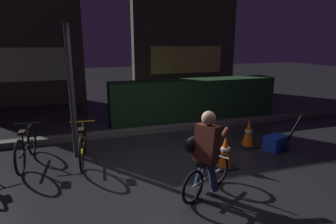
% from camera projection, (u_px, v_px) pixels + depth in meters
% --- Properties ---
extents(ground_plane, '(40.00, 40.00, 0.00)m').
position_uv_depth(ground_plane, '(168.00, 172.00, 4.84)').
color(ground_plane, black).
extents(sidewalk_curb, '(12.00, 0.24, 0.12)m').
position_uv_depth(sidewalk_curb, '(140.00, 131.00, 6.85)').
color(sidewalk_curb, '#56544F').
rests_on(sidewalk_curb, ground).
extents(hedge_row, '(4.80, 0.70, 1.12)m').
position_uv_depth(hedge_row, '(194.00, 99.00, 8.10)').
color(hedge_row, '#19381C').
rests_on(hedge_row, ground).
extents(storefront_left, '(4.13, 0.54, 4.81)m').
position_uv_depth(storefront_left, '(16.00, 34.00, 9.32)').
color(storefront_left, '#42382D').
rests_on(storefront_left, ground).
extents(storefront_right, '(4.42, 0.54, 4.96)m').
position_uv_depth(storefront_right, '(185.00, 33.00, 11.80)').
color(storefront_right, '#42382D').
rests_on(storefront_right, ground).
extents(street_post, '(0.10, 0.10, 2.48)m').
position_uv_depth(street_post, '(72.00, 93.00, 5.21)').
color(street_post, '#2D2D33').
rests_on(street_post, ground).
extents(parked_bike_left_mid, '(0.46, 1.51, 0.70)m').
position_uv_depth(parked_bike_left_mid, '(26.00, 147.00, 5.11)').
color(parked_bike_left_mid, black).
rests_on(parked_bike_left_mid, ground).
extents(parked_bike_center_left, '(0.46, 1.53, 0.71)m').
position_uv_depth(parked_bike_center_left, '(83.00, 145.00, 5.21)').
color(parked_bike_center_left, black).
rests_on(parked_bike_center_left, ground).
extents(traffic_cone_near, '(0.36, 0.36, 0.58)m').
position_uv_depth(traffic_cone_near, '(225.00, 152.00, 4.99)').
color(traffic_cone_near, black).
rests_on(traffic_cone_near, ground).
extents(traffic_cone_far, '(0.36, 0.36, 0.58)m').
position_uv_depth(traffic_cone_far, '(248.00, 134.00, 5.98)').
color(traffic_cone_far, black).
rests_on(traffic_cone_far, ground).
extents(blue_crate, '(0.51, 0.44, 0.30)m').
position_uv_depth(blue_crate, '(276.00, 143.00, 5.80)').
color(blue_crate, '#193DB7').
rests_on(blue_crate, ground).
extents(cyclist, '(1.04, 0.66, 1.25)m').
position_uv_depth(cyclist, '(206.00, 153.00, 4.03)').
color(cyclist, black).
rests_on(cyclist, ground).
extents(closed_umbrella, '(0.28, 0.29, 0.81)m').
position_uv_depth(closed_umbrella, '(291.00, 134.00, 5.55)').
color(closed_umbrella, black).
rests_on(closed_umbrella, ground).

